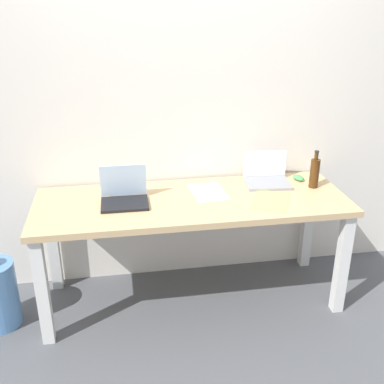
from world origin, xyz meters
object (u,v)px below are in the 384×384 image
Objects in this scene: desk at (192,213)px; beer_bottle at (315,172)px; computer_mouse at (298,178)px; laptop_left at (124,196)px; laptop_right at (267,177)px.

desk is 7.76× the size of beer_bottle.
computer_mouse is at bearing 14.52° from desk.
laptop_left reaches higher than computer_mouse.
computer_mouse is (0.23, 0.01, -0.02)m from laptop_right.
laptop_right reaches higher than computer_mouse.
laptop_left is 1.22m from computer_mouse.
beer_bottle is at bearing 4.54° from desk.
laptop_left is 1.26m from beer_bottle.
laptop_right is at bearing 10.06° from laptop_left.
laptop_left is 2.89× the size of computer_mouse.
desk is 0.45m from laptop_left.
laptop_right is at bearing 19.20° from desk.
laptop_left is at bearing 177.40° from desk.
laptop_right reaches higher than desk.
beer_bottle is (0.83, 0.07, 0.20)m from desk.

